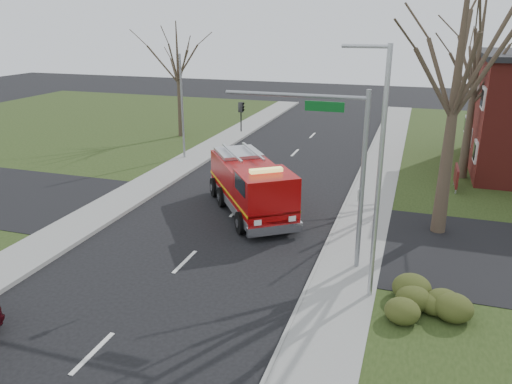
% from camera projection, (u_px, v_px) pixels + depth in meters
% --- Properties ---
extents(ground, '(120.00, 120.00, 0.00)m').
position_uv_depth(ground, '(185.00, 262.00, 19.65)').
color(ground, black).
rests_on(ground, ground).
extents(sidewalk_right, '(2.40, 80.00, 0.15)m').
position_uv_depth(sidewalk_right, '(342.00, 285.00, 17.80)').
color(sidewalk_right, gray).
rests_on(sidewalk_right, ground).
extents(sidewalk_left, '(2.40, 80.00, 0.15)m').
position_uv_depth(sidewalk_left, '(54.00, 240.00, 21.45)').
color(sidewalk_left, gray).
rests_on(sidewalk_left, ground).
extents(health_center_sign, '(0.12, 2.00, 1.40)m').
position_uv_depth(health_center_sign, '(456.00, 176.00, 27.50)').
color(health_center_sign, '#541413').
rests_on(health_center_sign, ground).
extents(hedge_corner, '(2.80, 2.00, 0.90)m').
position_uv_depth(hedge_corner, '(426.00, 299.00, 15.91)').
color(hedge_corner, '#2D3212').
rests_on(hedge_corner, lawn_right).
extents(bare_tree_near, '(6.00, 6.00, 12.00)m').
position_uv_depth(bare_tree_near, '(459.00, 63.00, 19.83)').
color(bare_tree_near, '#3E2F24').
rests_on(bare_tree_near, ground).
extents(bare_tree_far, '(5.25, 5.25, 10.50)m').
position_uv_depth(bare_tree_far, '(477.00, 68.00, 27.77)').
color(bare_tree_far, '#3E2F24').
rests_on(bare_tree_far, ground).
extents(bare_tree_left, '(4.50, 4.50, 9.00)m').
position_uv_depth(bare_tree_left, '(178.00, 67.00, 38.75)').
color(bare_tree_left, '#3E2F24').
rests_on(bare_tree_left, ground).
extents(traffic_signal_mast, '(5.29, 0.18, 6.80)m').
position_uv_depth(traffic_signal_mast, '(328.00, 147.00, 17.93)').
color(traffic_signal_mast, gray).
rests_on(traffic_signal_mast, ground).
extents(streetlight_pole, '(1.48, 0.16, 8.40)m').
position_uv_depth(streetlight_pole, '(378.00, 171.00, 15.62)').
color(streetlight_pole, '#B7BABF').
rests_on(streetlight_pole, ground).
extents(utility_pole_far, '(0.14, 0.14, 7.00)m').
position_uv_depth(utility_pole_far, '(182.00, 108.00, 33.09)').
color(utility_pole_far, gray).
rests_on(utility_pole_far, ground).
extents(fire_engine, '(6.13, 7.24, 2.89)m').
position_uv_depth(fire_engine, '(251.00, 187.00, 24.32)').
color(fire_engine, '#950607').
rests_on(fire_engine, ground).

